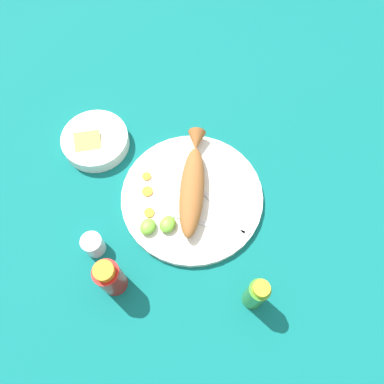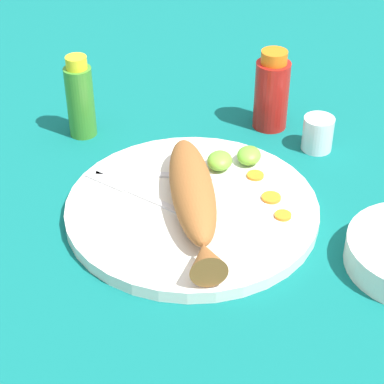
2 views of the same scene
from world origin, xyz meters
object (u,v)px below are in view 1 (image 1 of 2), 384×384
Objects in this scene: fried_fish at (193,184)px; fork_far at (211,226)px; salt_cup at (94,245)px; guacamole_bowl at (95,140)px; hot_sauce_bottle_green at (256,294)px; fork_near at (225,212)px; hot_sauce_bottle_red at (110,278)px; main_plate at (192,197)px.

fried_fish reaches higher than fork_far.
fried_fish is at bearing 130.71° from fork_far.
fried_fish is at bearing 147.25° from salt_cup.
hot_sauce_bottle_green is at bearing 68.17° from guacamole_bowl.
hot_sauce_bottle_red reaches higher than fork_near.
fork_near is 0.39m from guacamole_bowl.
salt_cup is (0.23, -0.15, -0.02)m from fried_fish.
guacamole_bowl is at bearing -143.25° from hot_sauce_bottle_red.
fork_near is 0.32m from salt_cup.
guacamole_bowl is (-0.25, -0.14, -0.00)m from salt_cup.
main_plate is 0.09m from fork_far.
main_plate is 0.30m from guacamole_bowl.
fried_fish is 0.27m from salt_cup.
hot_sauce_bottle_red is 2.43× the size of salt_cup.
main_plate is at bearing 82.58° from guacamole_bowl.
salt_cup is (0.20, -0.24, 0.00)m from fork_near.
fork_far is 0.38m from guacamole_bowl.
hot_sauce_bottle_red is at bearing -72.11° from hot_sauce_bottle_green.
hot_sauce_bottle_green is at bearing 30.77° from fried_fish.
main_plate is 0.28m from hot_sauce_bottle_green.
hot_sauce_bottle_red is 0.77× the size of guacamole_bowl.
hot_sauce_bottle_green reaches higher than fork_near.
hot_sauce_bottle_red reaches higher than guacamole_bowl.
salt_cup is at bearing 29.93° from guacamole_bowl.
hot_sauce_bottle_red is 0.31m from hot_sauce_bottle_green.
hot_sauce_bottle_green reaches higher than salt_cup.
main_plate is at bearing 136.49° from fork_far.
fried_fish is at bearing 167.17° from hot_sauce_bottle_red.
hot_sauce_bottle_red is 0.98× the size of hot_sauce_bottle_green.
fork_near reaches higher than main_plate.
guacamole_bowl is (-0.05, -0.38, 0.00)m from fork_near.
guacamole_bowl reaches higher than main_plate.
fork_far reaches higher than main_plate.
salt_cup is 0.29m from guacamole_bowl.
hot_sauce_bottle_green is (0.17, 0.22, 0.06)m from main_plate.
hot_sauce_bottle_red is (0.21, -0.14, 0.04)m from fork_far.
hot_sauce_bottle_red is at bearing 36.75° from guacamole_bowl.
hot_sauce_bottle_red is (0.26, -0.07, 0.05)m from main_plate.
fried_fish is at bearing -173.43° from fork_near.
hot_sauce_bottle_red reaches higher than main_plate.
guacamole_bowl is (-0.21, -0.52, -0.04)m from hot_sauce_bottle_green.
salt_cup is at bearing -123.01° from hot_sauce_bottle_red.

